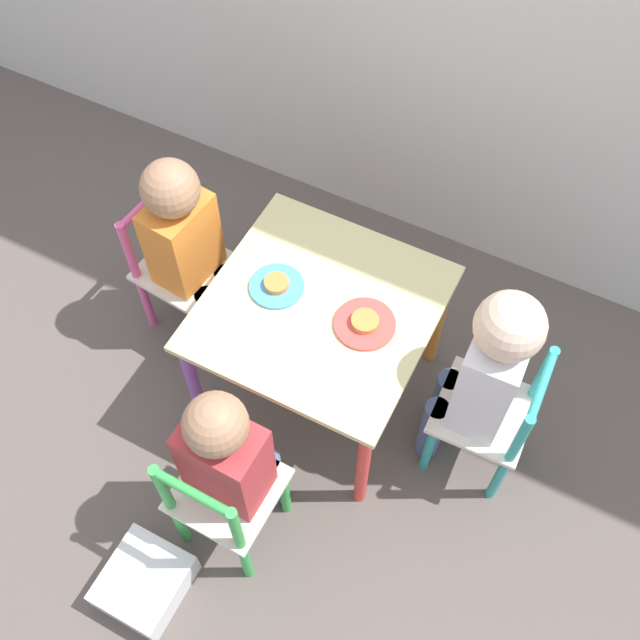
{
  "coord_description": "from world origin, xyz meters",
  "views": [
    {
      "loc": [
        0.52,
        -1.0,
        2.16
      ],
      "look_at": [
        0.0,
        0.0,
        0.4
      ],
      "focal_mm": 42.0,
      "sensor_mm": 36.0,
      "label": 1
    }
  ],
  "objects_px": {
    "chair_teal": "(491,417)",
    "child_front": "(230,455)",
    "chair_pink": "(180,268)",
    "storage_bin": "(145,582)",
    "plate_left": "(277,286)",
    "chair_green": "(224,499)",
    "child_left": "(186,239)",
    "kids_table": "(320,319)",
    "plate_right": "(365,323)",
    "child_right": "(485,371)"
  },
  "relations": [
    {
      "from": "chair_teal",
      "to": "plate_left",
      "type": "height_order",
      "value": "chair_teal"
    },
    {
      "from": "chair_pink",
      "to": "chair_teal",
      "type": "xyz_separation_m",
      "value": [
        1.06,
        -0.04,
        0.0
      ]
    },
    {
      "from": "plate_left",
      "to": "storage_bin",
      "type": "xyz_separation_m",
      "value": [
        -0.01,
        -0.78,
        -0.43
      ]
    },
    {
      "from": "plate_left",
      "to": "plate_right",
      "type": "relative_size",
      "value": 0.91
    },
    {
      "from": "kids_table",
      "to": "child_right",
      "type": "height_order",
      "value": "child_right"
    },
    {
      "from": "chair_green",
      "to": "plate_right",
      "type": "distance_m",
      "value": 0.59
    },
    {
      "from": "kids_table",
      "to": "chair_teal",
      "type": "xyz_separation_m",
      "value": [
        0.53,
        0.02,
        -0.15
      ]
    },
    {
      "from": "child_left",
      "to": "chair_green",
      "type": "bearing_deg",
      "value": -135.92
    },
    {
      "from": "child_front",
      "to": "plate_right",
      "type": "xyz_separation_m",
      "value": [
        0.14,
        0.47,
        0.06
      ]
    },
    {
      "from": "chair_teal",
      "to": "plate_right",
      "type": "bearing_deg",
      "value": -89.4
    },
    {
      "from": "storage_bin",
      "to": "child_front",
      "type": "bearing_deg",
      "value": 67.34
    },
    {
      "from": "kids_table",
      "to": "chair_pink",
      "type": "bearing_deg",
      "value": 174.1
    },
    {
      "from": "chair_teal",
      "to": "child_front",
      "type": "distance_m",
      "value": 0.74
    },
    {
      "from": "chair_green",
      "to": "plate_left",
      "type": "relative_size",
      "value": 3.43
    },
    {
      "from": "chair_teal",
      "to": "chair_green",
      "type": "height_order",
      "value": "same"
    },
    {
      "from": "chair_pink",
      "to": "plate_right",
      "type": "xyz_separation_m",
      "value": [
        0.66,
        -0.05,
        0.23
      ]
    },
    {
      "from": "plate_left",
      "to": "storage_bin",
      "type": "distance_m",
      "value": 0.89
    },
    {
      "from": "child_front",
      "to": "chair_green",
      "type": "bearing_deg",
      "value": 90.0
    },
    {
      "from": "chair_teal",
      "to": "storage_bin",
      "type": "bearing_deg",
      "value": -41.91
    },
    {
      "from": "kids_table",
      "to": "child_left",
      "type": "xyz_separation_m",
      "value": [
        -0.47,
        0.05,
        0.04
      ]
    },
    {
      "from": "chair_pink",
      "to": "chair_teal",
      "type": "height_order",
      "value": "same"
    },
    {
      "from": "chair_pink",
      "to": "plate_left",
      "type": "xyz_separation_m",
      "value": [
        0.39,
        -0.05,
        0.23
      ]
    },
    {
      "from": "child_right",
      "to": "plate_right",
      "type": "distance_m",
      "value": 0.34
    },
    {
      "from": "kids_table",
      "to": "child_right",
      "type": "bearing_deg",
      "value": 1.78
    },
    {
      "from": "child_left",
      "to": "child_front",
      "type": "xyz_separation_m",
      "value": [
        0.46,
        -0.52,
        -0.02
      ]
    },
    {
      "from": "child_right",
      "to": "child_front",
      "type": "bearing_deg",
      "value": -46.73
    },
    {
      "from": "chair_green",
      "to": "child_right",
      "type": "relative_size",
      "value": 0.66
    },
    {
      "from": "kids_table",
      "to": "chair_green",
      "type": "distance_m",
      "value": 0.55
    },
    {
      "from": "kids_table",
      "to": "plate_left",
      "type": "height_order",
      "value": "plate_left"
    },
    {
      "from": "chair_teal",
      "to": "child_right",
      "type": "bearing_deg",
      "value": -90.0
    },
    {
      "from": "chair_pink",
      "to": "child_right",
      "type": "distance_m",
      "value": 1.02
    },
    {
      "from": "child_right",
      "to": "plate_right",
      "type": "height_order",
      "value": "child_right"
    },
    {
      "from": "chair_teal",
      "to": "child_left",
      "type": "relative_size",
      "value": 0.71
    },
    {
      "from": "child_left",
      "to": "child_front",
      "type": "bearing_deg",
      "value": -132.61
    },
    {
      "from": "chair_pink",
      "to": "storage_bin",
      "type": "distance_m",
      "value": 0.94
    },
    {
      "from": "kids_table",
      "to": "child_right",
      "type": "relative_size",
      "value": 0.77
    },
    {
      "from": "child_left",
      "to": "storage_bin",
      "type": "bearing_deg",
      "value": -152.56
    },
    {
      "from": "kids_table",
      "to": "chair_pink",
      "type": "height_order",
      "value": "chair_pink"
    },
    {
      "from": "chair_green",
      "to": "plate_left",
      "type": "distance_m",
      "value": 0.59
    },
    {
      "from": "chair_pink",
      "to": "child_left",
      "type": "relative_size",
      "value": 0.71
    },
    {
      "from": "plate_right",
      "to": "plate_left",
      "type": "bearing_deg",
      "value": 180.0
    },
    {
      "from": "chair_teal",
      "to": "child_front",
      "type": "height_order",
      "value": "child_front"
    },
    {
      "from": "child_right",
      "to": "storage_bin",
      "type": "relative_size",
      "value": 3.45
    },
    {
      "from": "kids_table",
      "to": "plate_left",
      "type": "xyz_separation_m",
      "value": [
        -0.13,
        0.0,
        0.08
      ]
    },
    {
      "from": "chair_green",
      "to": "kids_table",
      "type": "bearing_deg",
      "value": -90.0
    },
    {
      "from": "kids_table",
      "to": "storage_bin",
      "type": "bearing_deg",
      "value": -100.22
    },
    {
      "from": "chair_pink",
      "to": "chair_green",
      "type": "relative_size",
      "value": 1.0
    },
    {
      "from": "chair_pink",
      "to": "plate_left",
      "type": "bearing_deg",
      "value": -91.99
    },
    {
      "from": "chair_green",
      "to": "child_left",
      "type": "distance_m",
      "value": 0.76
    },
    {
      "from": "kids_table",
      "to": "child_front",
      "type": "relative_size",
      "value": 0.85
    }
  ]
}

